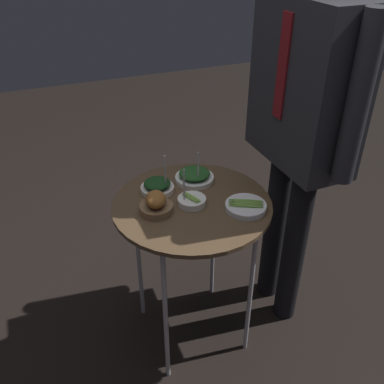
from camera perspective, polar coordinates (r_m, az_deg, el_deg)
name	(u,v)px	position (r m, az deg, el deg)	size (l,w,h in m)	color
ground_plane	(192,328)	(2.23, 0.00, -17.74)	(8.00, 8.00, 0.00)	black
serving_cart	(192,215)	(1.75, 0.00, -3.05)	(0.64, 0.64, 0.76)	brown
bowl_asparagus_mid_right	(192,201)	(1.70, -0.05, -1.16)	(0.11, 0.11, 0.17)	white
bowl_asparagus_back_left	(246,206)	(1.68, 7.18, -1.92)	(0.16, 0.16, 0.03)	silver
bowl_spinach_near_rim	(157,186)	(1.78, -4.64, 0.78)	(0.14, 0.14, 0.17)	silver
bowl_roast_front_right	(156,204)	(1.65, -4.82, -1.61)	(0.13, 0.13, 0.08)	brown
bowl_spinach_far_rim	(194,176)	(1.85, 0.33, 2.16)	(0.17, 0.17, 0.16)	white
waiter_figure	(304,105)	(1.78, 14.69, 11.21)	(0.64, 0.24, 1.74)	black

